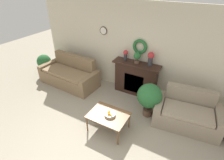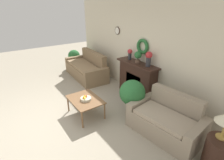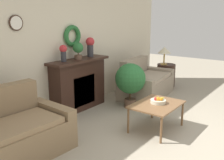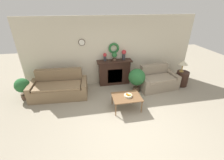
{
  "view_description": "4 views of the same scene",
  "coord_description": "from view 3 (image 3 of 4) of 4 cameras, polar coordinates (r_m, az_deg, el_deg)",
  "views": [
    {
      "loc": [
        1.71,
        -1.79,
        3.23
      ],
      "look_at": [
        -0.17,
        1.58,
        0.91
      ],
      "focal_mm": 28.0,
      "sensor_mm": 36.0,
      "label": 1
    },
    {
      "loc": [
        3.56,
        -0.76,
        2.62
      ],
      "look_at": [
        0.08,
        1.69,
        0.72
      ],
      "focal_mm": 28.0,
      "sensor_mm": 36.0,
      "label": 2
    },
    {
      "loc": [
        -3.62,
        -1.04,
        1.9
      ],
      "look_at": [
        0.06,
        1.7,
        0.75
      ],
      "focal_mm": 42.0,
      "sensor_mm": 36.0,
      "label": 3
    },
    {
      "loc": [
        -1.03,
        -2.97,
        3.09
      ],
      "look_at": [
        -0.18,
        1.59,
        0.69
      ],
      "focal_mm": 24.0,
      "sensor_mm": 36.0,
      "label": 4
    }
  ],
  "objects": [
    {
      "name": "side_table_by_loveseat",
      "position": [
        7.28,
        11.66,
        1.04
      ],
      "size": [
        0.49,
        0.49,
        0.6
      ],
      "color": "#331E16",
      "rests_on": "ground_plane"
    },
    {
      "name": "loveseat_right",
      "position": [
        6.34,
        7.28,
        -0.66
      ],
      "size": [
        1.6,
        1.02,
        0.88
      ],
      "rotation": [
        0.0,
        0.0,
        0.11
      ],
      "color": "gray",
      "rests_on": "ground_plane"
    },
    {
      "name": "potted_plant_on_mantel",
      "position": [
        5.23,
        -7.41,
        6.64
      ],
      "size": [
        0.21,
        0.21,
        0.33
      ],
      "color": "brown",
      "rests_on": "fireplace"
    },
    {
      "name": "coffee_table",
      "position": [
        4.47,
        9.7,
        -5.63
      ],
      "size": [
        0.9,
        0.67,
        0.46
      ],
      "color": "brown",
      "rests_on": "ground_plane"
    },
    {
      "name": "wall_back",
      "position": [
        5.3,
        -9.94,
        7.86
      ],
      "size": [
        6.8,
        0.15,
        2.7
      ],
      "color": "beige",
      "rests_on": "ground_plane"
    },
    {
      "name": "vase_on_mantel_left",
      "position": [
        4.98,
        -10.56,
        6.03
      ],
      "size": [
        0.14,
        0.14,
        0.32
      ],
      "color": "#2D2D33",
      "rests_on": "fireplace"
    },
    {
      "name": "fruit_bowl",
      "position": [
        4.47,
        10.02,
        -4.49
      ],
      "size": [
        0.26,
        0.26,
        0.12
      ],
      "color": "beige",
      "rests_on": "coffee_table"
    },
    {
      "name": "table_lamp",
      "position": [
        7.13,
        11.36,
        6.28
      ],
      "size": [
        0.35,
        0.35,
        0.47
      ],
      "color": "#B28E42",
      "rests_on": "side_table_by_loveseat"
    },
    {
      "name": "vase_on_mantel_right",
      "position": [
        5.52,
        -4.78,
        7.51
      ],
      "size": [
        0.18,
        0.18,
        0.41
      ],
      "color": "#2D2D33",
      "rests_on": "fireplace"
    },
    {
      "name": "fireplace",
      "position": [
        5.38,
        -7.27,
        -0.91
      ],
      "size": [
        1.4,
        0.41,
        1.05
      ],
      "color": "#331E16",
      "rests_on": "ground_plane"
    },
    {
      "name": "ground_plane",
      "position": [
        4.22,
        18.88,
        -13.58
      ],
      "size": [
        16.0,
        16.0,
        0.0
      ],
      "primitive_type": "plane",
      "color": "#9E937F"
    },
    {
      "name": "potted_plant_floor_by_loveseat",
      "position": [
        5.4,
        4.02,
        0.1
      ],
      "size": [
        0.63,
        0.63,
        0.94
      ],
      "color": "brown",
      "rests_on": "ground_plane"
    }
  ]
}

